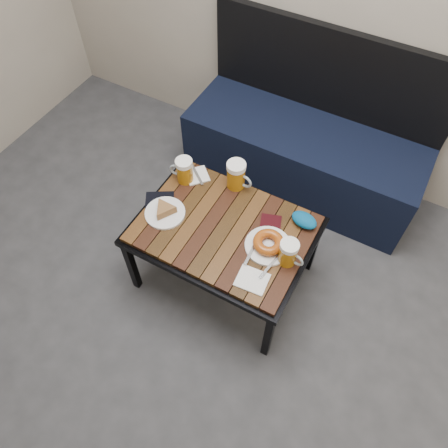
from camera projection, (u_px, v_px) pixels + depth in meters
The scene contains 13 objects.
room_shell at pixel (203, 20), 0.77m from camera, with size 4.00×4.00×4.00m.
bench at pixel (304, 151), 2.64m from camera, with size 1.40×0.50×0.95m.
cafe_table at pixel (224, 233), 2.11m from camera, with size 0.84×0.62×0.47m.
beer_mug_left at pixel (184, 170), 2.19m from camera, with size 0.13×0.10×0.14m.
beer_mug_centre at pixel (237, 175), 2.16m from camera, with size 0.14×0.10×0.15m.
beer_mug_right at pixel (289, 253), 1.91m from camera, with size 0.13×0.09×0.14m.
plate_pie at pixel (165, 211), 2.10m from camera, with size 0.20×0.20×0.06m.
plate_bagel at pixel (268, 244), 1.99m from camera, with size 0.21×0.28×0.06m.
napkin_left at pixel (197, 175), 2.26m from camera, with size 0.16×0.16×0.01m.
napkin_right at pixel (252, 280), 1.90m from camera, with size 0.14×0.13×0.01m.
passport_navy at pixel (160, 200), 2.16m from camera, with size 0.10×0.14×0.01m, color black.
passport_burgundy at pixel (270, 226), 2.07m from camera, with size 0.10×0.14×0.01m, color black.
knit_pouch at pixel (304, 220), 2.06m from camera, with size 0.13×0.08×0.06m, color navy.
Camera 1 is at (0.39, -0.13, 2.17)m, focal length 35.00 mm.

